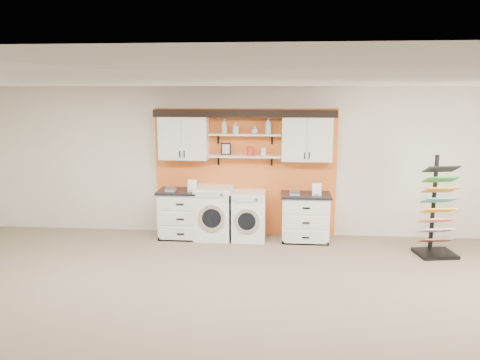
# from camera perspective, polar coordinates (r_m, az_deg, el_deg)

# --- Properties ---
(floor) EXTENTS (10.00, 10.00, 0.00)m
(floor) POSITION_cam_1_polar(r_m,az_deg,el_deg) (5.48, -2.76, -18.95)
(floor) COLOR #86775A
(floor) RESTS_ON ground
(ceiling) EXTENTS (10.00, 10.00, 0.00)m
(ceiling) POSITION_cam_1_polar(r_m,az_deg,el_deg) (4.76, -3.08, 11.74)
(ceiling) COLOR white
(ceiling) RESTS_ON wall_back
(wall_back) EXTENTS (10.00, 0.00, 10.00)m
(wall_back) POSITION_cam_1_polar(r_m,az_deg,el_deg) (8.84, 0.66, 2.26)
(wall_back) COLOR beige
(wall_back) RESTS_ON floor
(accent_panel) EXTENTS (3.40, 0.07, 2.40)m
(accent_panel) POSITION_cam_1_polar(r_m,az_deg,el_deg) (8.83, 0.64, 0.95)
(accent_panel) COLOR orange
(accent_panel) RESTS_ON wall_back
(upper_cabinet_left) EXTENTS (0.90, 0.35, 0.84)m
(upper_cabinet_left) POSITION_cam_1_polar(r_m,az_deg,el_deg) (8.73, -6.88, 5.26)
(upper_cabinet_left) COLOR white
(upper_cabinet_left) RESTS_ON wall_back
(upper_cabinet_right) EXTENTS (0.90, 0.35, 0.84)m
(upper_cabinet_right) POSITION_cam_1_polar(r_m,az_deg,el_deg) (8.56, 8.15, 5.11)
(upper_cabinet_right) COLOR white
(upper_cabinet_right) RESTS_ON wall_back
(shelf_lower) EXTENTS (1.32, 0.28, 0.03)m
(shelf_lower) POSITION_cam_1_polar(r_m,az_deg,el_deg) (8.62, 0.56, 2.92)
(shelf_lower) COLOR white
(shelf_lower) RESTS_ON wall_back
(shelf_upper) EXTENTS (1.32, 0.28, 0.03)m
(shelf_upper) POSITION_cam_1_polar(r_m,az_deg,el_deg) (8.57, 0.56, 5.57)
(shelf_upper) COLOR white
(shelf_upper) RESTS_ON wall_back
(crown_molding) EXTENTS (3.30, 0.41, 0.13)m
(crown_molding) POSITION_cam_1_polar(r_m,az_deg,el_deg) (8.56, 0.58, 8.23)
(crown_molding) COLOR black
(crown_molding) RESTS_ON wall_back
(picture_frame) EXTENTS (0.18, 0.02, 0.22)m
(picture_frame) POSITION_cam_1_polar(r_m,az_deg,el_deg) (8.68, -1.72, 3.81)
(picture_frame) COLOR black
(picture_frame) RESTS_ON shelf_lower
(canister_red) EXTENTS (0.11, 0.11, 0.16)m
(canister_red) POSITION_cam_1_polar(r_m,az_deg,el_deg) (8.60, 1.23, 3.54)
(canister_red) COLOR red
(canister_red) RESTS_ON shelf_lower
(canister_cream) EXTENTS (0.10, 0.10, 0.14)m
(canister_cream) POSITION_cam_1_polar(r_m,az_deg,el_deg) (8.59, 2.89, 3.45)
(canister_cream) COLOR silver
(canister_cream) RESTS_ON shelf_lower
(base_cabinet_left) EXTENTS (0.92, 0.66, 0.90)m
(base_cabinet_left) POSITION_cam_1_polar(r_m,az_deg,el_deg) (8.84, -6.88, -4.09)
(base_cabinet_left) COLOR white
(base_cabinet_left) RESTS_ON floor
(base_cabinet_right) EXTENTS (0.90, 0.66, 0.88)m
(base_cabinet_right) POSITION_cam_1_polar(r_m,az_deg,el_deg) (8.67, 7.95, -4.50)
(base_cabinet_right) COLOR white
(base_cabinet_right) RESTS_ON floor
(washer) EXTENTS (0.70, 0.71, 0.97)m
(washer) POSITION_cam_1_polar(r_m,az_deg,el_deg) (8.73, -3.15, -3.99)
(washer) COLOR white
(washer) RESTS_ON floor
(dryer) EXTENTS (0.64, 0.71, 0.89)m
(dryer) POSITION_cam_1_polar(r_m,az_deg,el_deg) (8.67, 1.00, -4.34)
(dryer) COLOR white
(dryer) RESTS_ON floor
(sample_rack) EXTENTS (0.68, 0.60, 1.68)m
(sample_rack) POSITION_cam_1_polar(r_m,az_deg,el_deg) (8.47, 22.83, -4.99)
(sample_rack) COLOR black
(sample_rack) RESTS_ON floor
(soap_bottle_a) EXTENTS (0.13, 0.13, 0.27)m
(soap_bottle_a) POSITION_cam_1_polar(r_m,az_deg,el_deg) (8.60, -1.92, 6.59)
(soap_bottle_a) COLOR silver
(soap_bottle_a) RESTS_ON shelf_upper
(soap_bottle_b) EXTENTS (0.12, 0.12, 0.20)m
(soap_bottle_b) POSITION_cam_1_polar(r_m,az_deg,el_deg) (8.58, -0.55, 6.35)
(soap_bottle_b) COLOR silver
(soap_bottle_b) RESTS_ON shelf_upper
(soap_bottle_c) EXTENTS (0.16, 0.16, 0.15)m
(soap_bottle_c) POSITION_cam_1_polar(r_m,az_deg,el_deg) (8.55, 1.81, 6.15)
(soap_bottle_c) COLOR silver
(soap_bottle_c) RESTS_ON shelf_upper
(soap_bottle_d) EXTENTS (0.16, 0.16, 0.31)m
(soap_bottle_d) POSITION_cam_1_polar(r_m,az_deg,el_deg) (8.54, 3.47, 6.66)
(soap_bottle_d) COLOR silver
(soap_bottle_d) RESTS_ON shelf_upper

